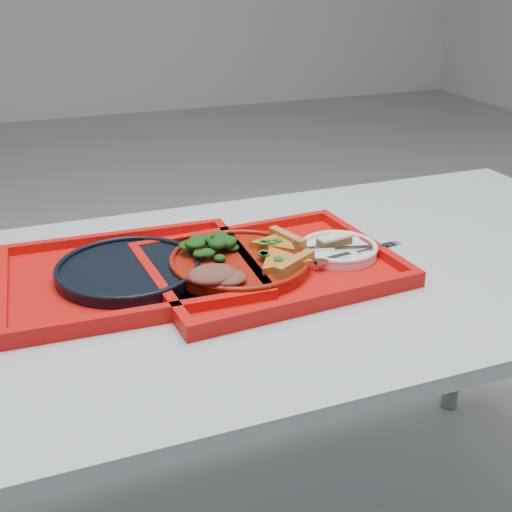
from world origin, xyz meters
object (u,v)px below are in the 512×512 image
at_px(tray_main, 269,269).
at_px(dessert_bar, 334,240).
at_px(tray_far, 129,278).
at_px(navy_plate, 129,271).
at_px(dinner_plate, 240,264).

height_order(tray_main, dessert_bar, dessert_bar).
relative_size(tray_far, navy_plate, 1.73).
distance_m(dinner_plate, navy_plate, 0.20).
height_order(tray_main, tray_far, same).
height_order(tray_main, dinner_plate, dinner_plate).
xyz_separation_m(tray_main, tray_far, (-0.25, 0.06, 0.00)).
xyz_separation_m(tray_main, dinner_plate, (-0.06, 0.01, 0.02)).
height_order(dinner_plate, navy_plate, dinner_plate).
height_order(navy_plate, dessert_bar, dessert_bar).
relative_size(tray_main, dinner_plate, 1.73).
relative_size(tray_far, dessert_bar, 6.27).
height_order(tray_far, navy_plate, navy_plate).
bearing_deg(tray_main, navy_plate, 163.69).
distance_m(tray_far, dinner_plate, 0.20).
xyz_separation_m(dinner_plate, dessert_bar, (0.20, 0.01, 0.01)).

